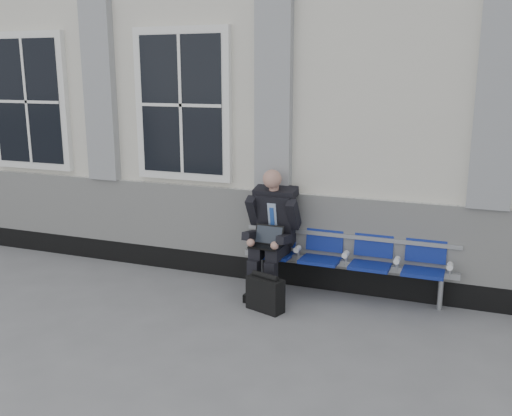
% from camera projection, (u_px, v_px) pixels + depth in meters
% --- Properties ---
extents(ground, '(70.00, 70.00, 0.00)m').
position_uv_depth(ground, '(103.00, 305.00, 6.67)').
color(ground, slate).
rests_on(ground, ground).
extents(station_building, '(14.40, 4.40, 4.49)m').
position_uv_depth(station_building, '(221.00, 100.00, 9.31)').
color(station_building, beige).
rests_on(station_building, ground).
extents(bench, '(2.60, 0.47, 0.91)m').
position_uv_depth(bench, '(347.00, 253.00, 6.84)').
color(bench, '#9EA0A3').
rests_on(bench, ground).
extents(businessman, '(0.64, 0.86, 1.53)m').
position_uv_depth(businessman, '(272.00, 227.00, 6.96)').
color(businessman, black).
rests_on(businessman, ground).
extents(briefcase, '(0.47, 0.31, 0.45)m').
position_uv_depth(briefcase, '(265.00, 293.00, 6.49)').
color(briefcase, black).
rests_on(briefcase, ground).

